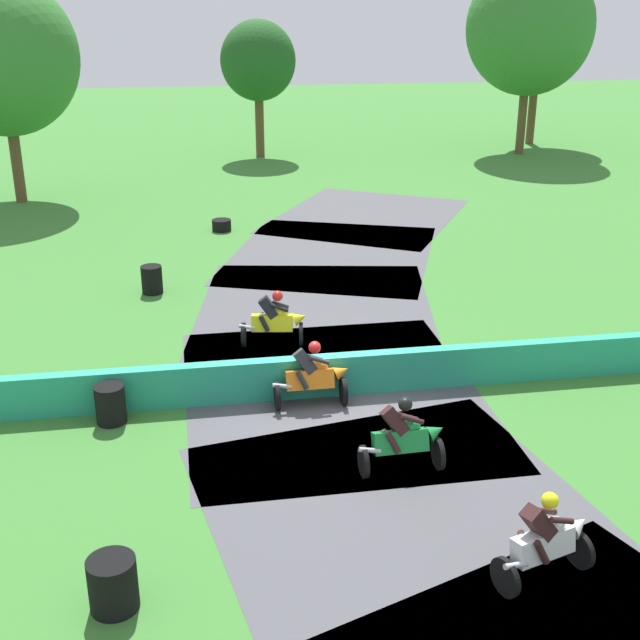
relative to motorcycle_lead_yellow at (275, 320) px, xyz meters
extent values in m
plane|color=#38752D|center=(0.97, -2.81, -0.66)|extent=(120.00, 120.00, 0.00)
cube|color=#47474C|center=(4.55, 11.88, -0.66)|extent=(9.20, 9.74, 0.01)
cube|color=#47474C|center=(2.49, 7.22, -0.66)|extent=(8.41, 9.27, 0.01)
cube|color=#47474C|center=(1.29, 2.28, -0.66)|extent=(7.34, 8.51, 0.01)
cube|color=#47474C|center=(0.98, -2.81, -0.66)|extent=(6.50, 7.84, 0.01)
cube|color=#47474C|center=(1.58, -7.86, -0.66)|extent=(7.72, 8.79, 0.01)
cube|color=#239375|center=(6.01, -2.66, -0.21)|extent=(25.88, 1.06, 0.90)
cylinder|color=black|center=(0.61, -0.13, -0.36)|extent=(0.17, 0.68, 0.68)
cylinder|color=black|center=(-0.77, 0.05, -0.36)|extent=(0.17, 0.68, 0.68)
cube|color=yellow|center=(-0.08, 0.00, -0.07)|extent=(1.03, 0.45, 0.43)
ellipsoid|color=yellow|center=(0.11, 0.01, 0.19)|extent=(0.48, 0.36, 0.28)
cone|color=yellow|center=(0.60, -0.07, 0.05)|extent=(0.42, 0.39, 0.44)
cylinder|color=#B2B2B7|center=(-0.69, -0.05, -0.13)|extent=(0.42, 0.16, 0.17)
cube|color=black|center=(-0.15, 0.06, 0.31)|extent=(0.52, 0.40, 0.60)
sphere|color=red|center=(0.07, 0.07, 0.59)|extent=(0.26, 0.26, 0.26)
cylinder|color=black|center=(0.15, 0.21, 0.31)|extent=(0.43, 0.16, 0.24)
cylinder|color=black|center=(0.11, -0.15, 0.36)|extent=(0.43, 0.16, 0.24)
cylinder|color=black|center=(-0.23, 0.20, -0.07)|extent=(0.27, 0.18, 0.42)
cylinder|color=black|center=(-0.28, -0.15, -0.02)|extent=(0.27, 0.18, 0.42)
cylinder|color=black|center=(1.14, -3.28, -0.38)|extent=(0.11, 0.76, 0.76)
cylinder|color=black|center=(-0.26, -3.32, -0.38)|extent=(0.11, 0.76, 0.76)
cube|color=orange|center=(0.44, -3.21, -0.09)|extent=(1.01, 0.42, 0.47)
ellipsoid|color=orange|center=(0.61, -3.12, 0.16)|extent=(0.45, 0.35, 0.32)
cone|color=orange|center=(1.12, -3.15, 0.02)|extent=(0.40, 0.44, 0.48)
cylinder|color=#B2B2B7|center=(-0.16, -3.37, -0.13)|extent=(0.41, 0.12, 0.18)
cube|color=#28282D|center=(0.35, -3.09, 0.27)|extent=(0.51, 0.46, 0.63)
sphere|color=red|center=(0.57, -3.00, 0.54)|extent=(0.26, 0.26, 0.26)
cylinder|color=#28282D|center=(0.63, -2.90, 0.24)|extent=(0.43, 0.15, 0.24)
cylinder|color=#28282D|center=(0.64, -3.25, 0.35)|extent=(0.43, 0.15, 0.24)
cylinder|color=#28282D|center=(0.25, -3.04, -0.13)|extent=(0.27, 0.23, 0.42)
cylinder|color=#28282D|center=(0.26, -3.38, -0.01)|extent=(0.27, 0.23, 0.42)
cylinder|color=black|center=(2.44, -6.03, -0.38)|extent=(0.14, 0.77, 0.77)
cylinder|color=black|center=(1.04, -6.11, -0.38)|extent=(0.14, 0.77, 0.77)
cube|color=#198438|center=(1.73, -5.97, -0.10)|extent=(1.02, 0.46, 0.47)
ellipsoid|color=#198438|center=(1.91, -5.87, 0.15)|extent=(0.46, 0.37, 0.32)
cone|color=#198438|center=(2.41, -5.89, 0.02)|extent=(0.41, 0.45, 0.49)
cylinder|color=#B2B2B7|center=(1.14, -6.14, -0.13)|extent=(0.41, 0.12, 0.18)
cube|color=#331919|center=(1.65, -5.84, 0.26)|extent=(0.52, 0.47, 0.63)
sphere|color=black|center=(1.86, -5.73, 0.53)|extent=(0.26, 0.26, 0.26)
cylinder|color=#331919|center=(1.91, -5.65, 0.23)|extent=(0.43, 0.14, 0.25)
cylinder|color=#331919|center=(1.93, -5.99, 0.35)|extent=(0.43, 0.14, 0.25)
cylinder|color=#331919|center=(1.54, -5.80, -0.14)|extent=(0.28, 0.24, 0.42)
cylinder|color=#331919|center=(1.56, -6.14, -0.02)|extent=(0.28, 0.24, 0.42)
cylinder|color=black|center=(3.79, -9.06, -0.36)|extent=(0.31, 0.68, 0.69)
cylinder|color=black|center=(2.47, -9.52, -0.36)|extent=(0.31, 0.68, 0.69)
cube|color=silver|center=(3.12, -9.24, -0.07)|extent=(1.06, 0.65, 0.44)
ellipsoid|color=silver|center=(3.27, -9.15, 0.19)|extent=(0.52, 0.44, 0.28)
cone|color=silver|center=(3.75, -9.00, 0.05)|extent=(0.48, 0.41, 0.45)
cylinder|color=#B2B2B7|center=(2.59, -9.57, -0.13)|extent=(0.42, 0.22, 0.17)
cube|color=#331919|center=(3.02, -9.21, 0.31)|extent=(0.58, 0.40, 0.60)
sphere|color=yellow|center=(3.22, -9.10, 0.59)|extent=(0.26, 0.26, 0.26)
cylinder|color=#331919|center=(3.23, -8.95, 0.31)|extent=(0.43, 0.22, 0.24)
cylinder|color=#331919|center=(3.34, -9.29, 0.36)|extent=(0.43, 0.22, 0.24)
cylinder|color=#331919|center=(2.89, -9.13, -0.08)|extent=(0.31, 0.14, 0.42)
cylinder|color=#331919|center=(3.01, -9.47, -0.02)|extent=(0.31, 0.14, 0.42)
cylinder|color=black|center=(-1.00, 10.59, -0.56)|extent=(0.68, 0.68, 0.20)
cylinder|color=black|center=(-1.00, 10.59, -0.36)|extent=(0.68, 0.68, 0.20)
cylinder|color=black|center=(-3.16, 4.25, -0.56)|extent=(0.60, 0.60, 0.20)
cylinder|color=black|center=(-3.16, 4.25, -0.36)|extent=(0.60, 0.60, 0.20)
cylinder|color=black|center=(-3.16, 4.25, -0.16)|extent=(0.60, 0.60, 0.20)
cylinder|color=black|center=(-3.16, 4.25, 0.04)|extent=(0.60, 0.60, 0.20)
cylinder|color=black|center=(-3.63, -3.44, -0.56)|extent=(0.61, 0.61, 0.20)
cylinder|color=black|center=(-3.63, -3.44, -0.36)|extent=(0.61, 0.61, 0.20)
cylinder|color=black|center=(-3.63, -3.44, -0.16)|extent=(0.61, 0.61, 0.20)
cylinder|color=black|center=(-3.63, -3.44, 0.04)|extent=(0.61, 0.61, 0.20)
cylinder|color=black|center=(-3.09, -9.02, -0.56)|extent=(0.70, 0.70, 0.20)
cylinder|color=black|center=(-3.09, -9.02, -0.36)|extent=(0.70, 0.70, 0.20)
cylinder|color=black|center=(-3.09, -9.02, -0.16)|extent=(0.70, 0.70, 0.20)
cylinder|color=black|center=(-3.09, -9.02, 0.04)|extent=(0.70, 0.70, 0.20)
cylinder|color=brown|center=(1.39, 24.41, 0.92)|extent=(0.44, 0.44, 3.16)
ellipsoid|color=#1E511E|center=(1.39, 24.41, 4.08)|extent=(3.72, 3.72, 3.91)
cylinder|color=brown|center=(14.86, 23.37, 1.13)|extent=(0.44, 0.44, 3.58)
ellipsoid|color=#33752D|center=(14.86, 23.37, 5.60)|extent=(6.30, 6.30, 6.62)
cylinder|color=brown|center=(16.49, 26.18, 1.87)|extent=(0.44, 0.44, 5.06)
ellipsoid|color=#1E511E|center=(16.49, 26.18, 6.39)|extent=(4.69, 4.69, 4.93)
cylinder|color=brown|center=(-8.95, 16.11, 0.95)|extent=(0.44, 0.44, 3.23)
ellipsoid|color=#33752D|center=(-8.95, 16.11, 5.02)|extent=(5.77, 5.77, 6.06)
camera|label=1|loc=(-1.53, -18.94, 7.57)|focal=47.30mm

